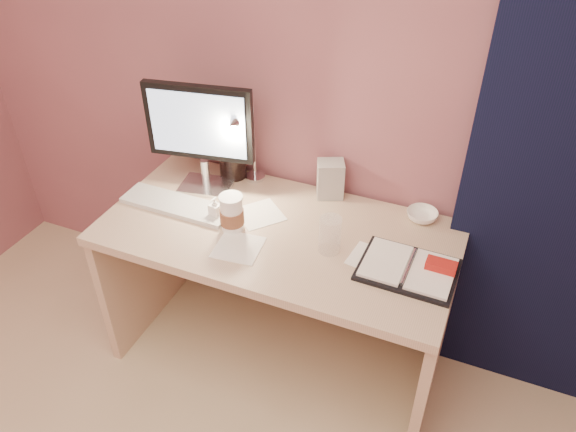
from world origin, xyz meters
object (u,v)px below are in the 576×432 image
at_px(coffee_cup, 232,214).
at_px(lotion_bottle, 215,208).
at_px(product_box, 330,179).
at_px(desk_lamp, 244,141).
at_px(desk, 285,261).
at_px(dark_jar, 233,159).
at_px(monitor, 200,129).
at_px(clear_cup, 330,235).
at_px(bowl, 422,216).
at_px(keyboard, 177,205).
at_px(planner, 411,268).

xyz_separation_m(coffee_cup, lotion_bottle, (-0.10, 0.04, -0.02)).
xyz_separation_m(product_box, desk_lamp, (-0.35, -0.10, 0.16)).
bearing_deg(desk, dark_jar, 147.94).
relative_size(monitor, clear_cup, 3.29).
relative_size(coffee_cup, dark_jar, 0.90).
distance_m(bowl, desk_lamp, 0.78).
height_order(monitor, keyboard, monitor).
bearing_deg(lotion_bottle, desk_lamp, 84.90).
bearing_deg(monitor, clear_cup, -26.83).
bearing_deg(lotion_bottle, clear_cup, -1.62).
xyz_separation_m(coffee_cup, desk_lamp, (-0.07, 0.27, 0.17)).
height_order(dark_jar, product_box, dark_jar).
bearing_deg(keyboard, dark_jar, 71.81).
xyz_separation_m(keyboard, dark_jar, (0.11, 0.31, 0.08)).
bearing_deg(clear_cup, desk, 153.79).
bearing_deg(lotion_bottle, monitor, 129.27).
bearing_deg(planner, clear_cup, -178.67).
height_order(monitor, desk_lamp, monitor).
bearing_deg(desk, product_box, 65.14).
bearing_deg(dark_jar, planner, -20.34).
height_order(monitor, product_box, monitor).
xyz_separation_m(coffee_cup, bowl, (0.67, 0.35, -0.05)).
height_order(planner, clear_cup, clear_cup).
bearing_deg(dark_jar, monitor, -115.36).
height_order(monitor, lotion_bottle, monitor).
distance_m(monitor, dark_jar, 0.25).
distance_m(monitor, bowl, 0.96).
xyz_separation_m(lotion_bottle, desk_lamp, (0.02, 0.23, 0.19)).
relative_size(desk, dark_jar, 8.21).
xyz_separation_m(keyboard, desk_lamp, (0.21, 0.23, 0.23)).
relative_size(keyboard, product_box, 2.90).
height_order(desk, bowl, bowl).
bearing_deg(bowl, clear_cup, -130.64).
distance_m(monitor, planner, 1.00).
height_order(coffee_cup, lotion_bottle, coffee_cup).
distance_m(coffee_cup, lotion_bottle, 0.11).
height_order(planner, product_box, product_box).
distance_m(monitor, coffee_cup, 0.39).
xyz_separation_m(bowl, product_box, (-0.40, 0.02, 0.06)).
bearing_deg(keyboard, bowl, 18.45).
distance_m(desk, product_box, 0.40).
xyz_separation_m(keyboard, lotion_bottle, (0.19, -0.00, 0.04)).
height_order(keyboard, clear_cup, clear_cup).
relative_size(dark_jar, desk_lamp, 0.45).
relative_size(bowl, dark_jar, 0.73).
bearing_deg(coffee_cup, bowl, 27.44).
relative_size(monitor, lotion_bottle, 4.92).
bearing_deg(desk, lotion_bottle, -159.48).
bearing_deg(keyboard, lotion_bottle, -0.51).
height_order(desk, keyboard, keyboard).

